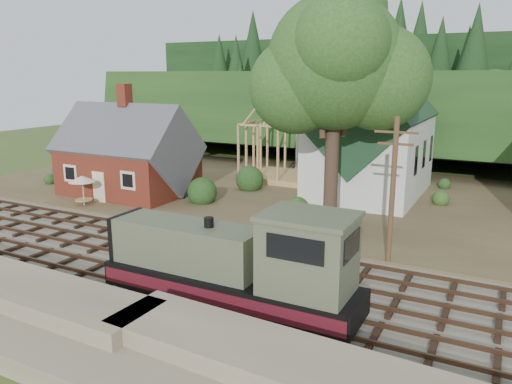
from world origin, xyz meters
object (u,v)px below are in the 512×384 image
at_px(car_blue, 181,187).
at_px(car_green, 80,183).
at_px(patio_set, 82,180).
at_px(locomotive, 237,266).

bearing_deg(car_blue, car_green, 176.07).
relative_size(car_green, patio_set, 1.63).
xyz_separation_m(locomotive, car_blue, (-14.21, 15.54, -1.17)).
xyz_separation_m(car_blue, car_green, (-8.78, -2.66, 0.02)).
relative_size(car_blue, patio_set, 1.53).
bearing_deg(patio_set, locomotive, -26.21).
bearing_deg(locomotive, car_green, 150.73).
bearing_deg(car_green, patio_set, -133.66).
height_order(locomotive, car_blue, locomotive).
height_order(car_blue, patio_set, patio_set).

